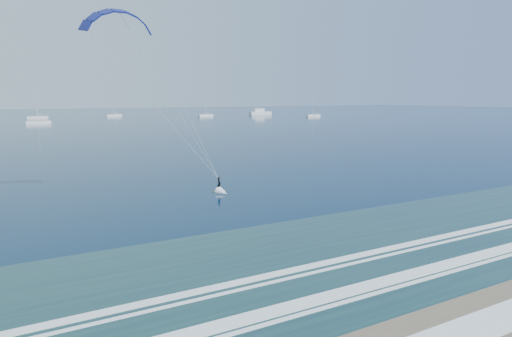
{
  "coord_description": "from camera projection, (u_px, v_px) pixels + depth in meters",
  "views": [
    {
      "loc": [
        -21.07,
        -12.29,
        10.41
      ],
      "look_at": [
        1.05,
        26.59,
        3.41
      ],
      "focal_mm": 32.0,
      "sensor_mm": 36.0,
      "label": 1
    }
  ],
  "objects": [
    {
      "name": "ground",
      "position": [
        504.0,
        311.0,
        22.46
      ],
      "size": [
        900.0,
        900.0,
        0.0
      ],
      "primitive_type": "plane",
      "color": "#072240",
      "rests_on": "ground"
    },
    {
      "name": "kitesurfer_rig",
      "position": [
        173.0,
        103.0,
        45.06
      ],
      "size": [
        16.3,
        5.29,
        19.23
      ],
      "color": "#C8EE1C",
      "rests_on": "ground"
    },
    {
      "name": "motor_yacht",
      "position": [
        260.0,
        112.0,
        271.46
      ],
      "size": [
        13.71,
        3.66,
        5.84
      ],
      "color": "white",
      "rests_on": "ground"
    },
    {
      "name": "sailboat_2",
      "position": [
        37.0,
        117.0,
        223.83
      ],
      "size": [
        9.27,
        2.4,
        12.42
      ],
      "color": "white",
      "rests_on": "ground"
    },
    {
      "name": "sailboat_3",
      "position": [
        38.0,
        122.0,
        178.67
      ],
      "size": [
        8.86,
        2.4,
        12.28
      ],
      "color": "white",
      "rests_on": "ground"
    },
    {
      "name": "sailboat_4",
      "position": [
        114.0,
        115.0,
        248.14
      ],
      "size": [
        7.87,
        2.4,
        10.82
      ],
      "color": "white",
      "rests_on": "ground"
    },
    {
      "name": "sailboat_5",
      "position": [
        206.0,
        115.0,
        248.81
      ],
      "size": [
        8.03,
        2.4,
        11.05
      ],
      "color": "white",
      "rests_on": "ground"
    },
    {
      "name": "sailboat_6",
      "position": [
        313.0,
        116.0,
        246.95
      ],
      "size": [
        8.19,
        2.4,
        11.18
      ],
      "color": "white",
      "rests_on": "ground"
    }
  ]
}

